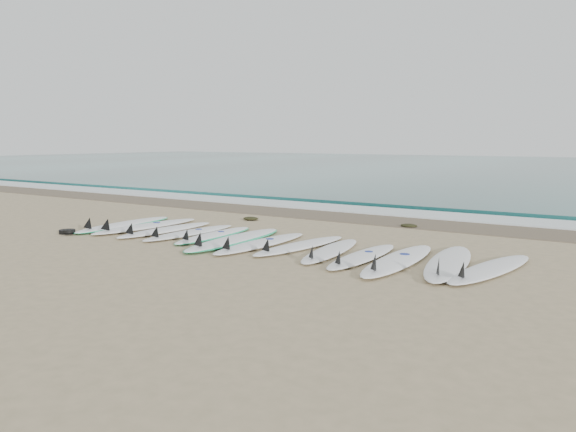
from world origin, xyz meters
The scene contains 21 objects.
ground centered at (0.00, 0.00, 0.00)m, with size 120.00×120.00×0.00m, color tan.
ocean centered at (0.00, 32.50, 0.01)m, with size 120.00×55.00×0.03m, color #1C5958.
wet_sand_band centered at (0.00, 4.10, 0.01)m, with size 120.00×1.80×0.01m, color brown.
foam_band centered at (0.00, 5.50, 0.02)m, with size 120.00×1.40×0.04m, color silver.
wave_crest centered at (0.00, 7.00, 0.05)m, with size 120.00×1.00×0.10m, color #1C5958.
surfboard_0 centered at (-3.91, 0.03, 0.05)m, with size 0.88×2.81×0.35m.
surfboard_1 centered at (-3.31, 0.08, 0.06)m, with size 0.75×2.82×0.36m.
surfboard_2 centered at (-2.60, -0.03, 0.06)m, with size 0.63×2.55×0.32m.
surfboard_3 centered at (-1.94, -0.02, 0.05)m, with size 0.62×2.46×0.31m.
surfboard_4 centered at (-1.35, 0.07, 0.04)m, with size 0.71×2.37×0.30m.
surfboard_5 centered at (-0.67, -0.14, 0.05)m, with size 0.85×2.92×0.37m.
surfboard_6 centered at (-0.04, -0.19, 0.06)m, with size 0.60×2.60×0.33m.
surfboard_7 centered at (0.66, 0.01, 0.05)m, with size 0.80×2.49×0.31m.
surfboard_8 centered at (1.35, -0.08, 0.05)m, with size 0.82×2.40×0.30m.
surfboard_9 centered at (2.00, -0.21, 0.05)m, with size 0.52×2.36×0.30m.
surfboard_10 centered at (2.61, -0.21, 0.06)m, with size 0.69×2.80×0.36m.
surfboard_11 centered at (3.32, 0.04, 0.06)m, with size 1.03×2.86×0.36m.
surfboard_12 centered at (3.94, -0.01, 0.06)m, with size 0.96×2.60×0.33m.
seaweed_near centered at (-2.16, 2.39, 0.04)m, with size 0.40×0.31×0.08m, color black.
seaweed_far centered at (1.41, 3.41, 0.04)m, with size 0.38×0.29×0.07m, color black.
leash_coil centered at (-4.10, -1.24, 0.05)m, with size 0.46×0.36×0.11m.
Camera 1 is at (5.82, -8.24, 1.90)m, focal length 35.00 mm.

